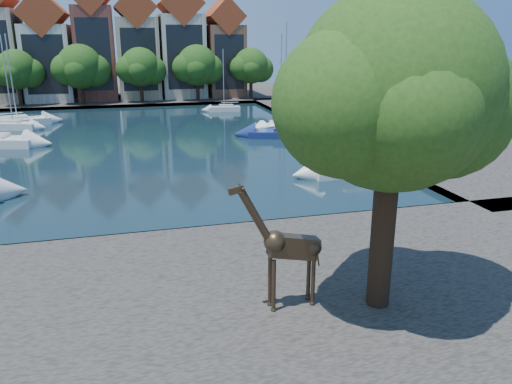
{
  "coord_description": "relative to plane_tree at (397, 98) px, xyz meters",
  "views": [
    {
      "loc": [
        -0.63,
        -23.01,
        9.51
      ],
      "look_at": [
        4.92,
        -2.0,
        2.68
      ],
      "focal_mm": 35.0,
      "sensor_mm": 36.0,
      "label": 1
    }
  ],
  "objects": [
    {
      "name": "ground",
      "position": [
        -7.62,
        9.01,
        -7.67
      ],
      "size": [
        160.0,
        160.0,
        0.0
      ],
      "primitive_type": "plane",
      "color": "#38332B",
      "rests_on": "ground"
    },
    {
      "name": "water_basin",
      "position": [
        -7.62,
        33.01,
        -7.63
      ],
      "size": [
        38.0,
        50.0,
        0.08
      ],
      "primitive_type": "cube",
      "color": "black",
      "rests_on": "ground"
    },
    {
      "name": "near_quay",
      "position": [
        -7.62,
        2.01,
        -7.42
      ],
      "size": [
        50.0,
        14.0,
        0.5
      ],
      "primitive_type": "cube",
      "color": "#49453F",
      "rests_on": "ground"
    },
    {
      "name": "far_quay",
      "position": [
        -7.62,
        65.01,
        -7.42
      ],
      "size": [
        60.0,
        16.0,
        0.5
      ],
      "primitive_type": "cube",
      "color": "#49453F",
      "rests_on": "ground"
    },
    {
      "name": "right_quay",
      "position": [
        17.38,
        33.01,
        -7.42
      ],
      "size": [
        14.0,
        52.0,
        0.5
      ],
      "primitive_type": "cube",
      "color": "#49453F",
      "rests_on": "ground"
    },
    {
      "name": "plane_tree",
      "position": [
        0.0,
        0.0,
        0.0
      ],
      "size": [
        8.32,
        6.4,
        10.62
      ],
      "color": "#332114",
      "rests_on": "near_quay"
    },
    {
      "name": "townhouse_west_inner",
      "position": [
        -18.12,
        64.99,
        -0.32
      ],
      "size": [
        6.43,
        9.18,
        15.15
      ],
      "color": "silver",
      "rests_on": "far_quay"
    },
    {
      "name": "townhouse_center",
      "position": [
        -11.62,
        64.99,
        0.69
      ],
      "size": [
        5.44,
        9.18,
        16.93
      ],
      "color": "brown",
      "rests_on": "far_quay"
    },
    {
      "name": "townhouse_east_inner",
      "position": [
        -5.62,
        64.99,
        0.06
      ],
      "size": [
        5.94,
        9.18,
        15.79
      ],
      "color": "tan",
      "rests_on": "far_quay"
    },
    {
      "name": "townhouse_east_mid",
      "position": [
        0.88,
        64.99,
        0.43
      ],
      "size": [
        6.43,
        9.18,
        16.65
      ],
      "color": "beige",
      "rests_on": "far_quay"
    },
    {
      "name": "townhouse_east_end",
      "position": [
        7.38,
        64.99,
        -0.56
      ],
      "size": [
        5.44,
        9.18,
        14.43
      ],
      "color": "brown",
      "rests_on": "far_quay"
    },
    {
      "name": "far_tree_west",
      "position": [
        -21.52,
        59.5,
        -2.6
      ],
      "size": [
        6.76,
        5.2,
        7.36
      ],
      "color": "#332114",
      "rests_on": "far_quay"
    },
    {
      "name": "far_tree_mid_west",
      "position": [
        -13.51,
        59.5,
        -2.38
      ],
      "size": [
        7.8,
        6.0,
        8.0
      ],
      "color": "#332114",
      "rests_on": "far_quay"
    },
    {
      "name": "far_tree_mid_east",
      "position": [
        -5.52,
        59.5,
        -2.54
      ],
      "size": [
        7.02,
        5.4,
        7.52
      ],
      "color": "#332114",
      "rests_on": "far_quay"
    },
    {
      "name": "far_tree_east",
      "position": [
        2.49,
        59.5,
        -2.43
      ],
      "size": [
        7.54,
        5.8,
        7.84
      ],
      "color": "#332114",
      "rests_on": "far_quay"
    },
    {
      "name": "far_tree_far_east",
      "position": [
        10.48,
        59.5,
        -2.6
      ],
      "size": [
        6.76,
        5.2,
        7.36
      ],
      "color": "#332114",
      "rests_on": "far_quay"
    },
    {
      "name": "giraffe_statue",
      "position": [
        -3.3,
        0.65,
        -4.94
      ],
      "size": [
        3.18,
        0.6,
        4.54
      ],
      "color": "#3B2C1D",
      "rests_on": "near_quay"
    },
    {
      "name": "sailboat_left_d",
      "position": [
        -19.62,
        42.81,
        -7.02
      ],
      "size": [
        5.12,
        3.09,
        9.53
      ],
      "color": "silver",
      "rests_on": "water_basin"
    },
    {
      "name": "sailboat_left_e",
      "position": [
        -19.62,
        45.15,
        -7.01
      ],
      "size": [
        6.99,
        4.23,
        9.64
      ],
      "color": "white",
      "rests_on": "water_basin"
    },
    {
      "name": "sailboat_right_a",
      "position": [
        7.38,
        17.67,
        -6.98
      ],
      "size": [
        6.93,
        3.01,
        11.74
      ],
      "color": "white",
      "rests_on": "water_basin"
    },
    {
      "name": "sailboat_right_b",
      "position": [
        6.69,
        31.59,
        -7.09
      ],
      "size": [
        7.38,
        4.47,
        10.68
      ],
      "color": "navy",
      "rests_on": "water_basin"
    },
    {
      "name": "sailboat_right_c",
      "position": [
        7.38,
        35.21,
        -7.02
      ],
      "size": [
        6.1,
        4.01,
        9.57
      ],
      "color": "silver",
      "rests_on": "water_basin"
    },
    {
      "name": "sailboat_right_d",
      "position": [
        4.38,
        50.13,
        -7.1
      ],
      "size": [
        4.26,
        1.88,
        7.84
      ],
      "color": "silver",
      "rests_on": "water_basin"
    }
  ]
}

